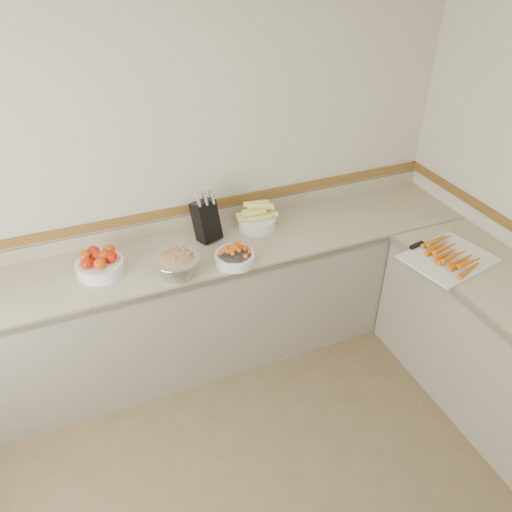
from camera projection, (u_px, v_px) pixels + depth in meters
name	position (u px, v px, depth m)	size (l,w,h in m)	color
back_wall	(169.00, 178.00, 3.26)	(4.00, 4.00, 0.00)	beige
counter_back	(192.00, 306.00, 3.50)	(4.00, 0.65, 1.08)	tan
knife_block	(206.00, 220.00, 3.32)	(0.20, 0.22, 0.36)	black
tomato_bowl	(100.00, 263.00, 3.05)	(0.29, 0.29, 0.14)	white
cherry_tomato_bowl	(235.00, 256.00, 3.14)	(0.26, 0.26, 0.14)	white
corn_bowl	(257.00, 219.00, 3.48)	(0.29, 0.27, 0.20)	white
rhubarb_bowl	(177.00, 264.00, 3.00)	(0.29, 0.29, 0.17)	#B2B2BA
cutting_board	(449.00, 256.00, 3.18)	(0.60, 0.51, 0.08)	silver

